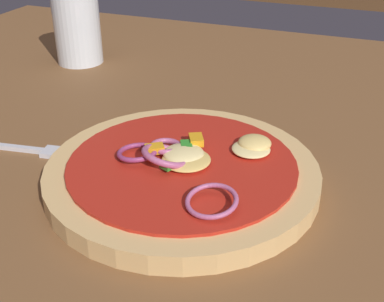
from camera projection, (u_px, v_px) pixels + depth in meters
dining_table at (200, 199)px, 0.46m from camera, size 1.21×1.07×0.03m
pizza at (185, 169)px, 0.46m from camera, size 0.25×0.25×0.04m
fork at (28, 149)px, 0.51m from camera, size 0.16×0.04×0.01m
beer_glass at (78, 31)px, 0.73m from camera, size 0.07×0.07×0.11m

